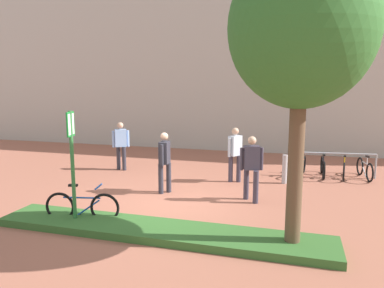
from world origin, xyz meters
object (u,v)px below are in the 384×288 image
Objects in this scene: person_casual_tan at (235,151)px; person_suited_navy at (251,164)px; bike_at_sign at (82,206)px; person_suited_dark at (165,159)px; bike_rack_cluster at (333,167)px; tree_sidewalk at (302,29)px; bollard_steel at (285,169)px; parking_sign_post at (72,152)px; person_shirt_blue at (121,143)px.

person_suited_navy is (0.74, -1.82, 0.00)m from person_casual_tan.
person_suited_dark reaches higher than bike_at_sign.
person_suited_navy is (-2.30, -3.33, 0.64)m from bike_rack_cluster.
tree_sidewalk is 5.95× the size of bollard_steel.
person_suited_dark is (-3.20, -1.99, 0.53)m from bollard_steel.
person_shirt_blue is (-1.48, 5.08, -0.64)m from parking_sign_post.
tree_sidewalk is 5.88m from bollard_steel.
person_suited_navy is at bearing -25.43° from person_shirt_blue.
bollard_steel is at bearing 31.82° from person_suited_dark.
person_suited_navy reaches higher than bike_at_sign.
person_casual_tan reaches higher than bollard_steel.
bollard_steel reaches higher than bike_at_sign.
bike_rack_cluster is at bearing 26.55° from person_casual_tan.
person_casual_tan is at bearing 112.07° from person_suited_navy.
tree_sidewalk is at bearing -86.11° from bollard_steel.
person_casual_tan is at bearing -153.45° from bike_rack_cluster.
tree_sidewalk is at bearing -101.32° from bike_rack_cluster.
person_suited_navy is (3.45, 2.73, -0.64)m from parking_sign_post.
person_suited_navy reaches higher than bike_rack_cluster.
bollard_steel is 0.52× the size of person_suited_dark.
person_suited_dark is at bearing -145.42° from bike_rack_cluster.
parking_sign_post reaches higher than bike_rack_cluster.
parking_sign_post is at bearing -102.76° from bike_at_sign.
parking_sign_post is at bearing -73.74° from person_shirt_blue.
person_casual_tan is 1.96m from person_suited_navy.
bike_at_sign is 1.84× the size of bollard_steel.
person_suited_navy is 1.00× the size of person_shirt_blue.
bike_rack_cluster is 4.10m from person_suited_navy.
bollard_steel is at bearing 9.30° from person_casual_tan.
person_suited_dark and person_casual_tan have the same top height.
bike_rack_cluster is at bearing 34.58° from person_suited_dark.
tree_sidewalk is 3.11× the size of person_shirt_blue.
tree_sidewalk is at bearing -67.66° from person_casual_tan.
bollard_steel is 2.27m from person_suited_navy.
bike_at_sign is 5.13m from person_casual_tan.
person_shirt_blue is at bearing 172.81° from person_casual_tan.
parking_sign_post is at bearing -178.98° from tree_sidewalk.
parking_sign_post is 1.29m from bike_at_sign.
bike_rack_cluster is 1.54× the size of person_suited_navy.
person_casual_tan is at bearing 59.16° from parking_sign_post.
parking_sign_post is 5.33m from person_shirt_blue.
bike_rack_cluster is 5.77m from person_suited_dark.
bike_rack_cluster is at bearing 7.77° from person_shirt_blue.
tree_sidewalk is 3.11× the size of person_suited_navy.
person_suited_dark reaches higher than bollard_steel.
tree_sidewalk is at bearing 1.02° from parking_sign_post.
bike_at_sign is (-4.51, 0.13, -3.59)m from tree_sidewalk.
bike_rack_cluster is at bearing 45.74° from bike_at_sign.
person_shirt_blue is at bearing 154.57° from person_suited_navy.
person_casual_tan is at bearing 58.39° from bike_at_sign.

